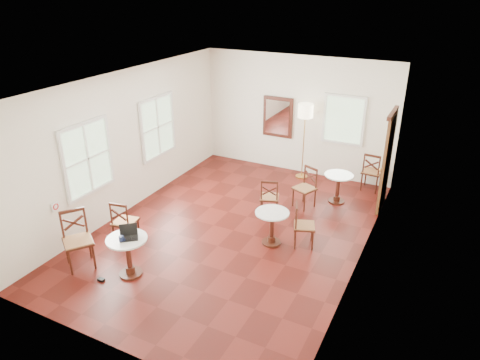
% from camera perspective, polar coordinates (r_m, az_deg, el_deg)
% --- Properties ---
extents(ground, '(7.00, 7.00, 0.00)m').
position_cam_1_polar(ground, '(8.94, -0.87, -6.56)').
color(ground, '#53130E').
rests_on(ground, ground).
extents(room_shell, '(5.02, 7.02, 3.01)m').
position_cam_1_polar(room_shell, '(8.39, -0.45, 5.55)').
color(room_shell, white).
rests_on(room_shell, ground).
extents(cafe_table_near, '(0.68, 0.68, 0.72)m').
position_cam_1_polar(cafe_table_near, '(7.70, -14.30, -9.09)').
color(cafe_table_near, '#411B10').
rests_on(cafe_table_near, ground).
extents(cafe_table_mid, '(0.64, 0.64, 0.68)m').
position_cam_1_polar(cafe_table_mid, '(8.35, 4.15, -5.72)').
color(cafe_table_mid, '#411B10').
rests_on(cafe_table_mid, ground).
extents(cafe_table_back, '(0.64, 0.64, 0.68)m').
position_cam_1_polar(cafe_table_back, '(10.11, 12.60, -0.65)').
color(cafe_table_back, '#411B10').
rests_on(cafe_table_back, ground).
extents(chair_near_a, '(0.48, 0.48, 0.90)m').
position_cam_1_polar(chair_near_a, '(8.62, -14.77, -5.26)').
color(chair_near_a, '#411B10').
rests_on(chair_near_a, ground).
extents(chair_near_b, '(0.67, 0.67, 1.04)m').
position_cam_1_polar(chair_near_b, '(8.17, -20.33, -7.31)').
color(chair_near_b, '#411B10').
rests_on(chair_near_b, ground).
extents(chair_mid_a, '(0.51, 0.51, 0.86)m').
position_cam_1_polar(chair_mid_a, '(9.32, 3.85, -2.24)').
color(chair_mid_a, '#411B10').
rests_on(chair_mid_a, ground).
extents(chair_mid_b, '(0.51, 0.51, 0.86)m').
position_cam_1_polar(chair_mid_b, '(8.36, 8.19, -5.83)').
color(chair_mid_b, '#411B10').
rests_on(chair_mid_b, ground).
extents(chair_back_a, '(0.46, 0.46, 0.95)m').
position_cam_1_polar(chair_back_a, '(10.89, 16.75, 1.04)').
color(chair_back_a, '#411B10').
rests_on(chair_back_a, ground).
extents(chair_back_b, '(0.55, 0.55, 0.91)m').
position_cam_1_polar(chair_back_b, '(9.77, 8.48, -1.00)').
color(chair_back_b, '#411B10').
rests_on(chair_back_b, ground).
extents(floor_lamp, '(0.37, 0.37, 1.91)m').
position_cam_1_polar(floor_lamp, '(10.86, 8.47, 8.23)').
color(floor_lamp, '#BF8C3F').
rests_on(floor_lamp, ground).
extents(laptop, '(0.38, 0.37, 0.21)m').
position_cam_1_polar(laptop, '(7.56, -14.24, -6.86)').
color(laptop, black).
rests_on(laptop, cafe_table_near).
extents(mouse, '(0.11, 0.09, 0.03)m').
position_cam_1_polar(mouse, '(7.74, -14.57, -6.40)').
color(mouse, black).
rests_on(mouse, cafe_table_near).
extents(navy_mug, '(0.12, 0.08, 0.10)m').
position_cam_1_polar(navy_mug, '(7.47, -15.11, -7.38)').
color(navy_mug, '#101736').
rests_on(navy_mug, cafe_table_near).
extents(water_glass, '(0.05, 0.05, 0.09)m').
position_cam_1_polar(water_glass, '(7.47, -13.91, -7.29)').
color(water_glass, white).
rests_on(water_glass, cafe_table_near).
extents(power_adapter, '(0.11, 0.07, 0.05)m').
position_cam_1_polar(power_adapter, '(7.92, -17.58, -12.23)').
color(power_adapter, black).
rests_on(power_adapter, ground).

